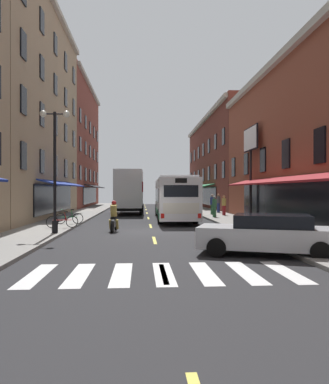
{
  "coord_description": "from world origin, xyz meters",
  "views": [
    {
      "loc": [
        -0.6,
        -19.68,
        2.2
      ],
      "look_at": [
        0.98,
        4.74,
        2.1
      ],
      "focal_mm": 34.39,
      "sensor_mm": 36.0,
      "label": 1
    }
  ],
  "objects_px": {
    "pedestrian_far": "(212,204)",
    "bicycle_mid": "(69,218)",
    "box_truck": "(130,192)",
    "motorcycle_rider": "(114,218)",
    "pedestrian_near": "(218,202)",
    "street_lamp_twin": "(55,166)",
    "bicycle_near": "(62,221)",
    "sedan_mid": "(130,203)",
    "transit_bus": "(174,198)",
    "billboard_sign": "(251,149)",
    "pedestrian_rear": "(224,205)",
    "pedestrian_mid": "(214,206)",
    "sedan_near": "(268,234)"
  },
  "relations": [
    {
      "from": "billboard_sign",
      "to": "street_lamp_twin",
      "type": "height_order",
      "value": "billboard_sign"
    },
    {
      "from": "transit_bus",
      "to": "bicycle_mid",
      "type": "bearing_deg",
      "value": -145.42
    },
    {
      "from": "pedestrian_rear",
      "to": "street_lamp_twin",
      "type": "xyz_separation_m",
      "value": [
        -11.07,
        -12.21,
        2.42
      ]
    },
    {
      "from": "billboard_sign",
      "to": "motorcycle_rider",
      "type": "bearing_deg",
      "value": -149.4
    },
    {
      "from": "bicycle_mid",
      "to": "pedestrian_mid",
      "type": "distance_m",
      "value": 11.32
    },
    {
      "from": "pedestrian_mid",
      "to": "pedestrian_rear",
      "type": "height_order",
      "value": "pedestrian_mid"
    },
    {
      "from": "motorcycle_rider",
      "to": "pedestrian_near",
      "type": "xyz_separation_m",
      "value": [
        8.7,
        14.31,
        0.37
      ]
    },
    {
      "from": "box_truck",
      "to": "bicycle_near",
      "type": "relative_size",
      "value": 4.25
    },
    {
      "from": "motorcycle_rider",
      "to": "pedestrian_mid",
      "type": "bearing_deg",
      "value": 49.29
    },
    {
      "from": "box_truck",
      "to": "pedestrian_near",
      "type": "xyz_separation_m",
      "value": [
        8.3,
        -0.03,
        -0.96
      ]
    },
    {
      "from": "pedestrian_far",
      "to": "sedan_mid",
      "type": "bearing_deg",
      "value": 175.11
    },
    {
      "from": "pedestrian_mid",
      "to": "pedestrian_far",
      "type": "xyz_separation_m",
      "value": [
        0.47,
        3.25,
        0.05
      ]
    },
    {
      "from": "transit_bus",
      "to": "sedan_mid",
      "type": "bearing_deg",
      "value": 103.28
    },
    {
      "from": "pedestrian_far",
      "to": "bicycle_mid",
      "type": "bearing_deg",
      "value": -87.27
    },
    {
      "from": "bicycle_mid",
      "to": "billboard_sign",
      "type": "bearing_deg",
      "value": 10.46
    },
    {
      "from": "pedestrian_rear",
      "to": "motorcycle_rider",
      "type": "bearing_deg",
      "value": -176.1
    },
    {
      "from": "street_lamp_twin",
      "to": "bicycle_near",
      "type": "bearing_deg",
      "value": 94.03
    },
    {
      "from": "transit_bus",
      "to": "box_truck",
      "type": "relative_size",
      "value": 1.69
    },
    {
      "from": "sedan_mid",
      "to": "pedestrian_rear",
      "type": "relative_size",
      "value": 2.82
    },
    {
      "from": "box_truck",
      "to": "bicycle_mid",
      "type": "distance_m",
      "value": 11.78
    },
    {
      "from": "transit_bus",
      "to": "pedestrian_rear",
      "type": "relative_size",
      "value": 7.43
    },
    {
      "from": "bicycle_near",
      "to": "bicycle_mid",
      "type": "distance_m",
      "value": 2.39
    },
    {
      "from": "sedan_mid",
      "to": "pedestrian_far",
      "type": "bearing_deg",
      "value": -59.18
    },
    {
      "from": "pedestrian_near",
      "to": "motorcycle_rider",
      "type": "bearing_deg",
      "value": -0.99
    },
    {
      "from": "box_truck",
      "to": "bicycle_mid",
      "type": "bearing_deg",
      "value": -106.78
    },
    {
      "from": "motorcycle_rider",
      "to": "pedestrian_near",
      "type": "height_order",
      "value": "pedestrian_near"
    },
    {
      "from": "pedestrian_far",
      "to": "street_lamp_twin",
      "type": "xyz_separation_m",
      "value": [
        -10.29,
        -13.28,
        2.36
      ]
    },
    {
      "from": "pedestrian_mid",
      "to": "pedestrian_near",
      "type": "bearing_deg",
      "value": -79.8
    },
    {
      "from": "pedestrian_far",
      "to": "pedestrian_rear",
      "type": "bearing_deg",
      "value": 0.21
    },
    {
      "from": "bicycle_near",
      "to": "pedestrian_near",
      "type": "xyz_separation_m",
      "value": [
        11.59,
        13.54,
        0.58
      ]
    },
    {
      "from": "sedan_near",
      "to": "pedestrian_rear",
      "type": "relative_size",
      "value": 3.01
    },
    {
      "from": "bicycle_near",
      "to": "pedestrian_near",
      "type": "height_order",
      "value": "pedestrian_near"
    },
    {
      "from": "box_truck",
      "to": "street_lamp_twin",
      "type": "distance_m",
      "value": 16.45
    },
    {
      "from": "bicycle_near",
      "to": "pedestrian_mid",
      "type": "height_order",
      "value": "pedestrian_mid"
    },
    {
      "from": "motorcycle_rider",
      "to": "sedan_mid",
      "type": "bearing_deg",
      "value": 89.68
    },
    {
      "from": "motorcycle_rider",
      "to": "pedestrian_mid",
      "type": "height_order",
      "value": "pedestrian_mid"
    },
    {
      "from": "bicycle_mid",
      "to": "street_lamp_twin",
      "type": "relative_size",
      "value": 0.29
    },
    {
      "from": "street_lamp_twin",
      "to": "transit_bus",
      "type": "bearing_deg",
      "value": 55.5
    },
    {
      "from": "billboard_sign",
      "to": "pedestrian_near",
      "type": "relative_size",
      "value": 3.68
    },
    {
      "from": "bicycle_near",
      "to": "pedestrian_near",
      "type": "relative_size",
      "value": 0.96
    },
    {
      "from": "bicycle_mid",
      "to": "sedan_near",
      "type": "bearing_deg",
      "value": -50.84
    },
    {
      "from": "motorcycle_rider",
      "to": "street_lamp_twin",
      "type": "relative_size",
      "value": 0.35
    },
    {
      "from": "pedestrian_mid",
      "to": "bicycle_near",
      "type": "bearing_deg",
      "value": 61.81
    },
    {
      "from": "motorcycle_rider",
      "to": "pedestrian_far",
      "type": "height_order",
      "value": "pedestrian_far"
    },
    {
      "from": "motorcycle_rider",
      "to": "pedestrian_mid",
      "type": "distance_m",
      "value": 10.92
    },
    {
      "from": "box_truck",
      "to": "pedestrian_near",
      "type": "distance_m",
      "value": 8.35
    },
    {
      "from": "billboard_sign",
      "to": "transit_bus",
      "type": "height_order",
      "value": "billboard_sign"
    },
    {
      "from": "sedan_near",
      "to": "pedestrian_near",
      "type": "bearing_deg",
      "value": 82.31
    },
    {
      "from": "bicycle_mid",
      "to": "pedestrian_near",
      "type": "bearing_deg",
      "value": 43.72
    },
    {
      "from": "sedan_near",
      "to": "sedan_mid",
      "type": "distance_m",
      "value": 32.06
    }
  ]
}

